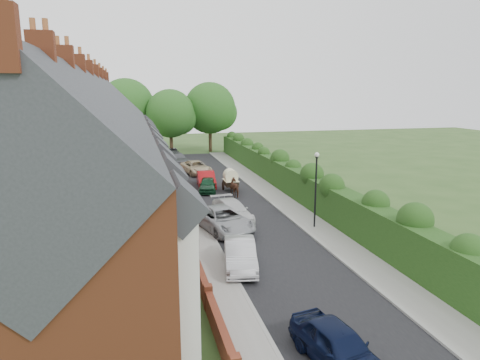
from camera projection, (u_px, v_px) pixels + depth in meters
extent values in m
plane|color=#2D4C1E|center=(287.00, 255.00, 24.15)|extent=(140.00, 140.00, 0.00)
cube|color=black|center=(234.00, 205.00, 34.48)|extent=(6.00, 58.00, 0.02)
cube|color=#9A9892|center=(282.00, 202.00, 35.43)|extent=(2.20, 58.00, 0.12)
cube|color=#9A9892|center=(187.00, 208.00, 33.57)|extent=(1.70, 58.00, 0.12)
cube|color=gray|center=(270.00, 202.00, 35.18)|extent=(0.18, 58.00, 0.13)
cube|color=gray|center=(197.00, 207.00, 33.75)|extent=(0.18, 58.00, 0.13)
cube|color=#183C13|center=(303.00, 186.00, 35.60)|extent=(1.50, 58.00, 2.50)
cube|color=brown|center=(94.00, 174.00, 30.40)|extent=(8.00, 40.00, 6.50)
cube|color=#282B30|center=(90.00, 128.00, 29.73)|extent=(8.00, 40.20, 8.00)
cube|color=silver|center=(185.00, 288.00, 14.36)|extent=(0.70, 2.40, 5.20)
cube|color=black|center=(196.00, 319.00, 14.69)|extent=(0.06, 1.80, 1.60)
cube|color=black|center=(195.00, 253.00, 14.20)|extent=(0.06, 1.80, 1.60)
cube|color=#282B30|center=(177.00, 202.00, 13.70)|extent=(1.70, 2.60, 1.70)
cube|color=#3F2D2D|center=(171.00, 302.00, 16.60)|extent=(0.08, 0.90, 2.10)
cube|color=silver|center=(169.00, 220.00, 15.82)|extent=(0.12, 1.20, 1.60)
cube|color=silver|center=(172.00, 239.00, 19.11)|extent=(0.70, 2.40, 5.20)
cube|color=black|center=(181.00, 263.00, 19.44)|extent=(0.06, 1.80, 1.60)
cube|color=black|center=(179.00, 212.00, 18.95)|extent=(0.06, 1.80, 1.60)
cube|color=#282B30|center=(166.00, 173.00, 18.45)|extent=(1.70, 2.60, 1.70)
cube|color=#3F2D2D|center=(163.00, 255.00, 21.35)|extent=(0.08, 0.90, 2.10)
cube|color=silver|center=(160.00, 190.00, 20.57)|extent=(0.12, 1.20, 1.60)
cube|color=silver|center=(164.00, 209.00, 23.86)|extent=(0.70, 2.40, 5.20)
cube|color=black|center=(171.00, 229.00, 24.19)|extent=(0.06, 1.80, 1.60)
cube|color=black|center=(170.00, 188.00, 23.70)|extent=(0.06, 1.80, 1.60)
cube|color=#282B30|center=(159.00, 156.00, 23.21)|extent=(1.70, 2.60, 1.70)
cube|color=#3F2D2D|center=(157.00, 225.00, 26.10)|extent=(0.08, 0.90, 2.10)
cube|color=silver|center=(155.00, 171.00, 25.32)|extent=(0.12, 1.20, 1.60)
cube|color=silver|center=(159.00, 189.00, 28.61)|extent=(0.70, 2.40, 5.20)
cube|color=black|center=(165.00, 206.00, 28.94)|extent=(0.06, 1.80, 1.60)
cube|color=black|center=(164.00, 172.00, 28.45)|extent=(0.06, 1.80, 1.60)
cube|color=#282B30|center=(155.00, 145.00, 27.96)|extent=(1.70, 2.60, 1.70)
cube|color=#3F2D2D|center=(153.00, 204.00, 30.85)|extent=(0.08, 0.90, 2.10)
cube|color=silver|center=(152.00, 158.00, 30.07)|extent=(0.12, 1.20, 1.60)
cube|color=silver|center=(155.00, 175.00, 33.36)|extent=(0.70, 2.40, 5.20)
cube|color=black|center=(160.00, 190.00, 33.69)|extent=(0.06, 1.80, 1.60)
cube|color=black|center=(159.00, 160.00, 33.20)|extent=(0.06, 1.80, 1.60)
cube|color=#282B30|center=(151.00, 137.00, 32.71)|extent=(1.70, 2.60, 1.70)
cube|color=#3F2D2D|center=(151.00, 189.00, 35.60)|extent=(0.08, 0.90, 2.10)
cube|color=silver|center=(149.00, 149.00, 34.82)|extent=(0.12, 1.20, 1.60)
cube|color=silver|center=(152.00, 165.00, 38.11)|extent=(0.70, 2.40, 5.20)
cube|color=black|center=(157.00, 178.00, 38.44)|extent=(0.06, 1.80, 1.60)
cube|color=black|center=(156.00, 151.00, 37.95)|extent=(0.06, 1.80, 1.60)
cube|color=#282B30|center=(149.00, 131.00, 37.46)|extent=(1.70, 2.60, 1.70)
cube|color=#3F2D2D|center=(149.00, 177.00, 40.35)|extent=(0.08, 0.90, 2.10)
cube|color=silver|center=(147.00, 142.00, 39.57)|extent=(0.12, 1.20, 1.60)
cube|color=silver|center=(150.00, 156.00, 42.86)|extent=(0.70, 2.40, 5.20)
cube|color=black|center=(154.00, 168.00, 43.19)|extent=(0.06, 1.80, 1.60)
cube|color=black|center=(153.00, 144.00, 42.70)|extent=(0.06, 1.80, 1.60)
cube|color=#282B30|center=(147.00, 126.00, 42.21)|extent=(1.70, 2.60, 1.70)
cube|color=#3F2D2D|center=(147.00, 168.00, 45.10)|extent=(0.08, 0.90, 2.10)
cube|color=silver|center=(145.00, 136.00, 44.32)|extent=(0.12, 1.20, 1.60)
cube|color=silver|center=(148.00, 150.00, 47.61)|extent=(0.70, 2.40, 5.20)
cube|color=black|center=(152.00, 160.00, 47.94)|extent=(0.06, 1.80, 1.60)
cube|color=black|center=(151.00, 139.00, 47.45)|extent=(0.06, 1.80, 1.60)
cube|color=#282B30|center=(146.00, 123.00, 46.96)|extent=(1.70, 2.60, 1.70)
cube|color=#3F2D2D|center=(145.00, 161.00, 49.85)|extent=(0.08, 0.90, 2.10)
cube|color=silver|center=(144.00, 132.00, 49.07)|extent=(0.12, 1.20, 1.60)
cube|color=brown|center=(42.00, 55.00, 14.70)|extent=(0.90, 0.50, 1.60)
cylinder|color=brown|center=(33.00, 26.00, 14.45)|extent=(0.20, 0.20, 0.50)
cylinder|color=brown|center=(45.00, 26.00, 14.55)|extent=(0.20, 0.20, 0.50)
cube|color=brown|center=(64.00, 63.00, 19.45)|extent=(0.90, 0.50, 1.60)
cylinder|color=brown|center=(57.00, 42.00, 19.21)|extent=(0.20, 0.20, 0.50)
cylinder|color=brown|center=(67.00, 42.00, 19.30)|extent=(0.20, 0.20, 0.50)
cube|color=brown|center=(77.00, 69.00, 24.20)|extent=(0.90, 0.50, 1.60)
cylinder|color=brown|center=(72.00, 51.00, 23.96)|extent=(0.20, 0.20, 0.50)
cylinder|color=brown|center=(80.00, 51.00, 24.05)|extent=(0.20, 0.20, 0.50)
cube|color=brown|center=(86.00, 72.00, 28.95)|extent=(0.90, 0.50, 1.60)
cylinder|color=brown|center=(82.00, 58.00, 28.71)|extent=(0.20, 0.20, 0.50)
cylinder|color=brown|center=(88.00, 58.00, 28.80)|extent=(0.20, 0.20, 0.50)
cube|color=brown|center=(93.00, 75.00, 33.70)|extent=(0.90, 0.50, 1.60)
cylinder|color=brown|center=(89.00, 62.00, 33.46)|extent=(0.20, 0.20, 0.50)
cylinder|color=brown|center=(95.00, 62.00, 33.55)|extent=(0.20, 0.20, 0.50)
cube|color=brown|center=(98.00, 77.00, 38.45)|extent=(0.90, 0.50, 1.60)
cylinder|color=brown|center=(95.00, 66.00, 38.21)|extent=(0.20, 0.20, 0.50)
cylinder|color=brown|center=(99.00, 66.00, 38.30)|extent=(0.20, 0.20, 0.50)
cube|color=brown|center=(102.00, 78.00, 43.20)|extent=(0.90, 0.50, 1.60)
cylinder|color=brown|center=(99.00, 68.00, 42.96)|extent=(0.20, 0.20, 0.50)
cylinder|color=brown|center=(103.00, 68.00, 43.05)|extent=(0.20, 0.20, 0.50)
cube|color=brown|center=(105.00, 79.00, 47.95)|extent=(0.90, 0.50, 1.60)
cylinder|color=brown|center=(102.00, 71.00, 47.71)|extent=(0.20, 0.20, 0.50)
cylinder|color=brown|center=(106.00, 71.00, 47.80)|extent=(0.20, 0.20, 0.50)
cube|color=brown|center=(220.00, 331.00, 15.68)|extent=(0.30, 4.70, 0.90)
cube|color=brown|center=(199.00, 275.00, 20.43)|extent=(0.30, 4.70, 0.90)
cube|color=brown|center=(187.00, 240.00, 25.18)|extent=(0.30, 4.70, 0.90)
cube|color=brown|center=(178.00, 216.00, 29.93)|extent=(0.30, 4.70, 0.90)
cube|color=brown|center=(172.00, 199.00, 34.68)|extent=(0.30, 4.70, 0.90)
cube|color=brown|center=(167.00, 186.00, 39.43)|extent=(0.30, 4.70, 0.90)
cube|color=brown|center=(163.00, 176.00, 44.18)|extent=(0.30, 4.70, 0.90)
cube|color=brown|center=(160.00, 167.00, 48.93)|extent=(0.30, 4.70, 0.90)
cube|color=brown|center=(208.00, 297.00, 18.03)|extent=(0.35, 0.35, 1.10)
cube|color=brown|center=(192.00, 254.00, 22.78)|extent=(0.35, 0.35, 1.10)
cube|color=brown|center=(182.00, 226.00, 27.53)|extent=(0.35, 0.35, 1.10)
cube|color=brown|center=(175.00, 206.00, 32.28)|extent=(0.35, 0.35, 1.10)
cube|color=brown|center=(169.00, 191.00, 37.03)|extent=(0.35, 0.35, 1.10)
cube|color=brown|center=(165.00, 179.00, 41.78)|extent=(0.35, 0.35, 1.10)
cube|color=brown|center=(162.00, 170.00, 46.53)|extent=(0.35, 0.35, 1.10)
cube|color=brown|center=(159.00, 163.00, 51.28)|extent=(0.35, 0.35, 1.10)
cylinder|color=black|center=(315.00, 194.00, 28.25)|extent=(0.12, 0.12, 4.80)
cylinder|color=black|center=(317.00, 157.00, 27.74)|extent=(0.20, 0.20, 0.10)
sphere|color=silver|center=(317.00, 155.00, 27.71)|extent=(0.32, 0.32, 0.32)
cylinder|color=#332316|center=(171.00, 138.00, 60.96)|extent=(0.50, 0.50, 4.75)
sphere|color=#244A18|center=(170.00, 113.00, 60.23)|extent=(6.80, 6.80, 6.80)
sphere|color=#244A18|center=(180.00, 118.00, 60.97)|extent=(4.76, 4.76, 4.76)
cylinder|color=#332316|center=(210.00, 134.00, 64.21)|extent=(0.50, 0.50, 5.25)
sphere|color=#244A18|center=(210.00, 108.00, 63.41)|extent=(7.60, 7.60, 7.60)
sphere|color=#244A18|center=(220.00, 113.00, 64.20)|extent=(5.32, 5.32, 5.32)
cylinder|color=#332316|center=(128.00, 135.00, 62.33)|extent=(0.50, 0.50, 5.50)
sphere|color=#244A18|center=(126.00, 106.00, 61.49)|extent=(8.00, 8.00, 8.00)
sphere|color=#244A18|center=(138.00, 112.00, 62.31)|extent=(5.60, 5.60, 5.60)
imported|color=black|center=(338.00, 347.00, 14.28)|extent=(2.45, 4.45, 1.43)
imported|color=silver|center=(240.00, 254.00, 22.25)|extent=(2.32, 4.67, 1.47)
imported|color=#A1A3A8|center=(223.00, 219.00, 28.11)|extent=(3.91, 6.08, 1.56)
imported|color=silver|center=(232.00, 211.00, 30.27)|extent=(2.64, 5.17, 1.44)
imported|color=#10361E|center=(208.00, 185.00, 38.99)|extent=(2.28, 4.04, 1.30)
imported|color=maroon|center=(206.00, 179.00, 40.91)|extent=(1.95, 4.69, 1.51)
imported|color=#CAB592|center=(196.00, 168.00, 47.28)|extent=(3.42, 5.52, 1.43)
imported|color=#53555A|center=(177.00, 159.00, 53.25)|extent=(3.15, 5.35, 1.46)
imported|color=black|center=(173.00, 152.00, 59.28)|extent=(1.53, 3.79, 1.29)
imported|color=#49291A|center=(236.00, 188.00, 37.29)|extent=(1.19, 1.98, 1.56)
cube|color=black|center=(231.00, 183.00, 39.17)|extent=(1.12, 1.87, 0.47)
cylinder|color=#F2EDBC|center=(231.00, 176.00, 39.04)|extent=(1.22, 1.17, 1.22)
cube|color=#F2EDBC|center=(231.00, 180.00, 39.12)|extent=(1.24, 1.92, 0.04)
cylinder|color=black|center=(223.00, 186.00, 39.64)|extent=(0.07, 0.84, 0.84)
cylinder|color=black|center=(236.00, 185.00, 39.93)|extent=(0.07, 0.84, 0.84)
cylinder|color=black|center=(230.00, 185.00, 38.11)|extent=(0.06, 1.69, 0.06)
cylinder|color=black|center=(237.00, 184.00, 38.26)|extent=(0.06, 1.69, 0.06)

